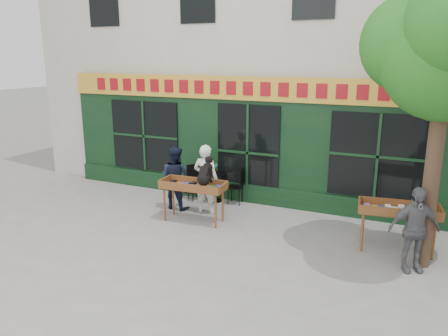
% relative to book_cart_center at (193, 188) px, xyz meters
% --- Properties ---
extents(ground, '(80.00, 80.00, 0.00)m').
position_rel_book_cart_center_xyz_m(ground, '(0.64, -0.50, -0.82)').
color(ground, slate).
rests_on(ground, ground).
extents(building, '(14.00, 7.26, 10.00)m').
position_rel_book_cart_center_xyz_m(building, '(0.64, 5.47, 4.15)').
color(building, beige).
rests_on(building, ground).
extents(book_cart_center, '(1.53, 0.70, 0.99)m').
position_rel_book_cart_center_xyz_m(book_cart_center, '(0.00, 0.00, 0.00)').
color(book_cart_center, brown).
rests_on(book_cart_center, ground).
extents(dog, '(0.37, 0.62, 0.60)m').
position_rel_book_cart_center_xyz_m(dog, '(0.35, -0.05, 0.47)').
color(dog, black).
rests_on(dog, book_cart_center).
extents(woman, '(0.65, 0.45, 1.72)m').
position_rel_book_cart_center_xyz_m(woman, '(-0.00, 0.65, 0.04)').
color(woman, white).
rests_on(woman, ground).
extents(book_cart_right, '(1.57, 0.81, 0.99)m').
position_rel_book_cart_center_xyz_m(book_cart_right, '(4.45, 0.24, 0.00)').
color(book_cart_right, brown).
rests_on(book_cart_right, ground).
extents(man_right, '(1.00, 0.77, 1.58)m').
position_rel_book_cart_center_xyz_m(man_right, '(4.75, -0.51, -0.03)').
color(man_right, '#56575B').
rests_on(man_right, ground).
extents(bistro_table, '(0.60, 0.60, 0.76)m').
position_rel_book_cart_center_xyz_m(bistro_table, '(-0.16, 1.53, -0.28)').
color(bistro_table, black).
rests_on(bistro_table, ground).
extents(bistro_chair_left, '(0.51, 0.51, 0.95)m').
position_rel_book_cart_center_xyz_m(bistro_chair_left, '(-0.78, 1.48, -0.26)').
color(bistro_chair_left, black).
rests_on(bistro_chair_left, ground).
extents(bistro_chair_right, '(0.41, 0.40, 0.95)m').
position_rel_book_cart_center_xyz_m(bistro_chair_right, '(0.48, 1.59, -0.26)').
color(bistro_chair_right, black).
rests_on(bistro_chair_right, ground).
extents(potted_plant, '(0.17, 0.15, 0.28)m').
position_rel_book_cart_center_xyz_m(potted_plant, '(-0.16, 1.53, 0.08)').
color(potted_plant, gray).
rests_on(potted_plant, bistro_table).
extents(man_left, '(0.81, 0.65, 1.61)m').
position_rel_book_cart_center_xyz_m(man_left, '(-0.86, 0.63, -0.02)').
color(man_left, black).
rests_on(man_left, ground).
extents(chalkboard, '(0.58, 0.26, 0.79)m').
position_rel_book_cart_center_xyz_m(chalkboard, '(-0.97, 1.69, -0.42)').
color(chalkboard, black).
rests_on(chalkboard, ground).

